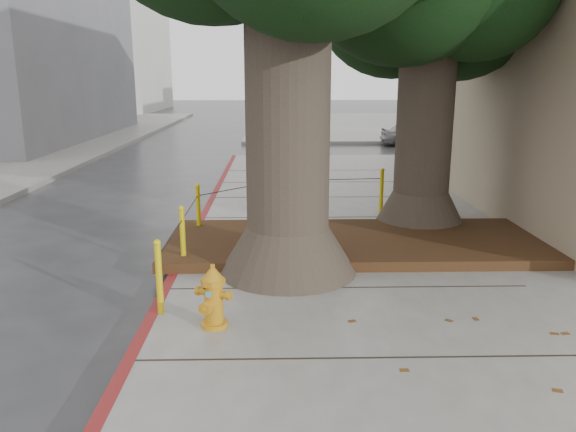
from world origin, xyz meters
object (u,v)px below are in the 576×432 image
object	(u,v)px
fire_hydrant	(213,297)
car_red	(569,133)
car_dark	(28,137)
car_silver	(417,133)

from	to	relation	value
fire_hydrant	car_red	distance (m)	21.94
car_red	car_dark	bearing A→B (deg)	85.63
car_silver	fire_hydrant	bearing A→B (deg)	159.77
fire_hydrant	car_silver	world-z (taller)	car_silver
fire_hydrant	car_silver	bearing A→B (deg)	93.66
car_red	car_dark	xyz separation A→B (m)	(-22.65, -0.21, -0.10)
fire_hydrant	car_silver	size ratio (longest dim) A/B	0.24
car_silver	car_red	size ratio (longest dim) A/B	0.80
fire_hydrant	car_dark	distance (m)	19.73
car_dark	fire_hydrant	bearing A→B (deg)	-61.55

